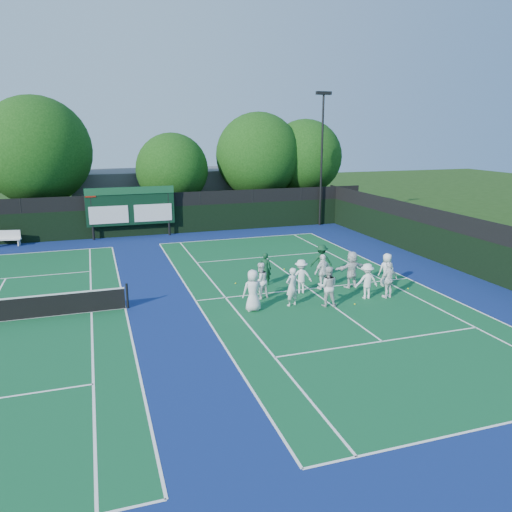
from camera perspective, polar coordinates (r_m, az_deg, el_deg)
name	(u,v)px	position (r m, az deg, el deg)	size (l,w,h in m)	color
ground	(318,295)	(23.09, 7.08, -4.49)	(120.00, 120.00, 0.00)	#1A370F
court_apron	(184,302)	(22.26, -8.23, -5.24)	(34.00, 32.00, 0.01)	navy
near_court	(309,289)	(23.94, 6.07, -3.75)	(11.05, 23.85, 0.01)	#11542B
back_fence	(145,217)	(36.38, -12.53, 4.41)	(34.00, 0.08, 3.00)	black
divider_fence_right	(467,248)	(28.41, 22.95, 0.88)	(0.08, 32.00, 3.00)	black
scoreboard	(131,207)	(35.76, -14.15, 5.50)	(6.00, 0.21, 3.55)	black
clubhouse	(181,192)	(44.67, -8.53, 7.21)	(18.00, 6.00, 4.00)	#58585D
light_pole_right	(322,144)	(39.29, 7.56, 12.59)	(1.20, 0.30, 10.12)	black
bench	(7,238)	(36.15, -26.53, 1.88)	(1.69, 0.76, 1.04)	silver
tree_b	(39,154)	(39.47, -23.57, 10.67)	(7.70, 7.70, 9.74)	#321D0D
tree_c	(174,171)	(39.90, -9.36, 9.56)	(5.57, 5.57, 7.16)	#321D0D
tree_d	(260,158)	(41.53, 0.43, 11.19)	(6.89, 6.89, 8.77)	#321D0D
tree_e	(306,159)	(43.03, 5.73, 11.00)	(6.19, 6.19, 8.23)	#321D0D
tennis_ball_0	(292,296)	(22.73, 4.16, -4.64)	(0.07, 0.07, 0.07)	yellow
tennis_ball_1	(349,269)	(27.47, 10.62, -1.50)	(0.07, 0.07, 0.07)	yellow
tennis_ball_2	(408,289)	(24.84, 16.99, -3.58)	(0.07, 0.07, 0.07)	yellow
tennis_ball_3	(236,283)	(24.59, -2.35, -3.13)	(0.07, 0.07, 0.07)	yellow
tennis_ball_4	(284,269)	(27.07, 3.26, -1.50)	(0.07, 0.07, 0.07)	yellow
tennis_ball_5	(355,304)	(22.12, 11.22, -5.42)	(0.07, 0.07, 0.07)	yellow
player_front_0	(253,290)	(20.77, -0.36, -3.96)	(0.87, 0.56, 1.78)	white
player_front_1	(292,287)	(21.43, 4.11, -3.53)	(0.62, 0.40, 1.69)	silver
player_front_2	(328,286)	(21.53, 8.20, -3.46)	(0.86, 0.67, 1.76)	silver
player_front_3	(367,281)	(22.83, 12.55, -2.82)	(1.05, 0.60, 1.62)	white
player_front_4	(389,280)	(23.15, 14.91, -2.66)	(0.98, 0.41, 1.67)	white
player_back_0	(260,281)	(22.28, 0.48, -2.83)	(0.81, 0.63, 1.66)	white
player_back_1	(301,276)	(23.13, 5.17, -2.34)	(1.03, 0.59, 1.59)	white
player_back_2	(323,272)	(23.79, 7.64, -1.80)	(1.00, 0.42, 1.70)	white
player_back_3	(352,269)	(24.27, 10.87, -1.51)	(1.65, 0.52, 1.78)	white
player_back_4	(387,270)	(24.86, 14.71, -1.53)	(0.79, 0.52, 1.62)	white
coach_left	(265,269)	(24.24, 1.05, -1.46)	(0.59, 0.39, 1.62)	#103C21
coach_right	(321,261)	(25.72, 7.49, -0.56)	(1.10, 0.63, 1.71)	#103D21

